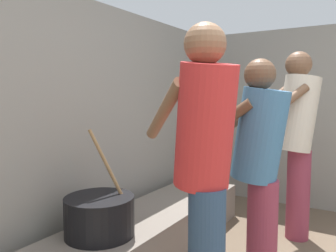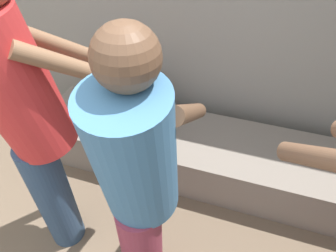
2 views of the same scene
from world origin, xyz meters
TOP-DOWN VIEW (x-y plane):
  - block_enclosure_rear at (0.00, 2.26)m, footprint 5.44×0.20m
  - hearth_ledge at (0.64, 1.74)m, footprint 2.36×0.60m
  - cooking_pot_main at (0.11, 1.77)m, footprint 0.47×0.47m
  - cook_in_blue_shirt at (0.63, 0.85)m, footprint 0.34×0.64m
  - cook_in_red_shirt at (0.06, 0.97)m, footprint 0.66×0.74m

SIDE VIEW (x-z plane):
  - hearth_ledge at x=0.64m, z-range 0.00..0.34m
  - cooking_pot_main at x=0.11m, z-range 0.11..0.83m
  - cook_in_blue_shirt at x=0.63m, z-range 0.10..1.62m
  - cook_in_red_shirt at x=0.06m, z-range 0.12..1.78m
  - block_enclosure_rear at x=0.00m, z-range 0.00..2.04m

